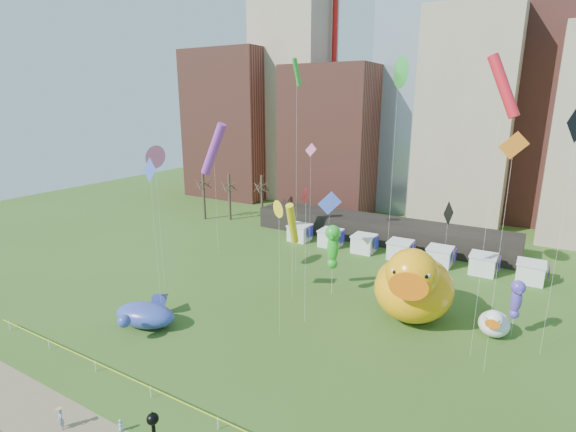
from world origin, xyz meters
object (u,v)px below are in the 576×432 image
Objects in this scene: small_duck at (494,323)px; toddler at (121,425)px; woman at (61,419)px; seahorse_green at (333,243)px; whale_inflatable at (146,313)px; big_duck at (413,285)px; seahorse_purple at (517,296)px.

small_duck reaches higher than toddler.
small_duck reaches higher than woman.
woman is at bearing -164.05° from toddler.
toddler is (-3.03, -24.74, -5.34)m from seahorse_green.
woman is (5.51, -11.95, -0.44)m from whale_inflatable.
woman is (-22.26, -26.04, -0.54)m from small_duck.
toddler is at bearing -126.13° from small_duck.
big_duck is at bearing 51.44° from toddler.
big_duck is at bearing -178.52° from seahorse_purple.
small_duck reaches higher than whale_inflatable.
toddler is at bearing -109.15° from seahorse_green.
big_duck is 29.68m from woman.
woman reaches higher than toddler.
woman is at bearing -79.29° from whale_inflatable.
small_duck is 30.75m from toddler.
big_duck reaches higher than woman.
toddler is at bearing -62.90° from whale_inflatable.
whale_inflatable is at bearing -141.45° from seahorse_green.
seahorse_green is at bearing -179.98° from small_duck.
seahorse_purple is (1.42, 0.60, 2.63)m from small_duck.
woman is at bearing -138.97° from seahorse_purple.
whale_inflatable reaches higher than woman.
toddler is at bearing -125.06° from big_duck.
seahorse_purple is (17.26, 0.11, -1.87)m from seahorse_green.
big_duck is 2.92× the size of small_duck.
woman is (-15.22, -25.32, -2.81)m from big_duck.
seahorse_green is at bearing 173.04° from seahorse_purple.
toddler is (8.89, -10.17, -0.74)m from whale_inflatable.
big_duck is 24.79m from whale_inflatable.
whale_inflatable is 13.17m from woman.
seahorse_purple is at bearing -11.78° from seahorse_green.
seahorse_green is (-15.85, 0.48, 4.50)m from small_duck.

